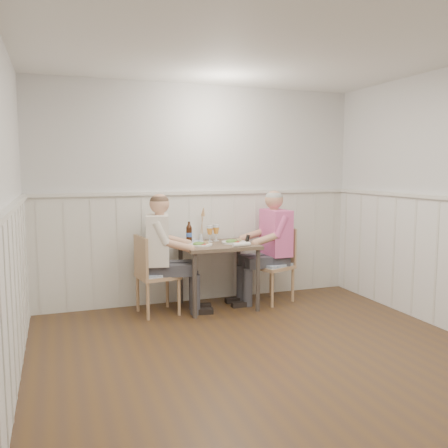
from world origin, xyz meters
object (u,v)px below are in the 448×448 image
at_px(man_in_pink, 272,254).
at_px(dining_table, 218,253).
at_px(chair_left, 153,272).
at_px(diner_cream, 161,263).
at_px(beer_bottle, 189,233).
at_px(grass_vase, 201,225).
at_px(chair_right, 275,262).

bearing_deg(man_in_pink, dining_table, -177.62).
distance_m(chair_left, diner_cream, 0.13).
bearing_deg(beer_bottle, chair_left, -157.74).
xyz_separation_m(man_in_pink, beer_bottle, (-1.00, 0.15, 0.28)).
xyz_separation_m(beer_bottle, grass_vase, (0.17, 0.09, 0.08)).
xyz_separation_m(chair_right, chair_left, (-1.50, -0.04, -0.01)).
relative_size(man_in_pink, grass_vase, 3.30).
bearing_deg(dining_table, chair_left, -179.21).
bearing_deg(chair_left, man_in_pink, 1.55).
xyz_separation_m(chair_right, man_in_pink, (-0.03, 0.00, 0.09)).
xyz_separation_m(dining_table, beer_bottle, (-0.30, 0.18, 0.22)).
bearing_deg(diner_cream, dining_table, 1.04).
relative_size(dining_table, chair_right, 0.94).
relative_size(chair_left, grass_vase, 2.12).
relative_size(dining_table, chair_left, 0.95).
relative_size(dining_table, beer_bottle, 3.39).
distance_m(chair_right, man_in_pink, 0.10).
bearing_deg(grass_vase, dining_table, -65.95).
xyz_separation_m(dining_table, grass_vase, (-0.12, 0.27, 0.29)).
height_order(dining_table, beer_bottle, beer_bottle).
height_order(dining_table, chair_right, chair_right).
height_order(chair_right, diner_cream, diner_cream).
xyz_separation_m(chair_left, beer_bottle, (0.47, 0.19, 0.38)).
relative_size(chair_left, beer_bottle, 3.55).
relative_size(dining_table, grass_vase, 2.02).
xyz_separation_m(chair_left, grass_vase, (0.64, 0.28, 0.46)).
distance_m(chair_right, chair_left, 1.50).
xyz_separation_m(chair_right, grass_vase, (-0.86, 0.25, 0.45)).
bearing_deg(dining_table, chair_right, 2.17).
bearing_deg(man_in_pink, chair_right, -2.07).
distance_m(dining_table, chair_left, 0.78).
distance_m(beer_bottle, grass_vase, 0.21).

